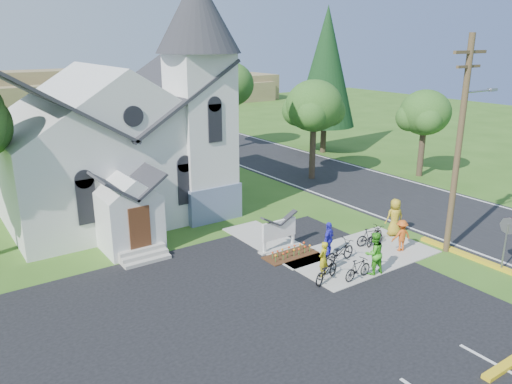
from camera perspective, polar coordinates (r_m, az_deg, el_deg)
ground at (r=22.79m, az=9.99°, el=-8.47°), size 120.00×120.00×0.00m
parking_lot at (r=17.56m, az=-2.38°, el=-16.61°), size 20.00×16.00×0.02m
road at (r=39.62m, az=5.17°, el=2.89°), size 8.00×90.00×0.02m
sidewalk at (r=24.08m, az=11.72°, el=-7.06°), size 7.00×4.00×0.05m
church at (r=28.76m, az=-15.68°, el=7.53°), size 12.35×12.00×13.00m
church_sign at (r=23.84m, az=2.65°, el=-4.33°), size 2.20×0.40×1.70m
flower_bed at (r=23.58m, az=3.95°, el=-7.23°), size 2.60×1.10×0.07m
utility_pole at (r=24.26m, az=22.32°, el=5.54°), size 3.45×0.28×10.00m
stop_sign at (r=23.96m, az=26.78°, el=-4.21°), size 0.11×0.76×2.48m
tree_road_near at (r=35.44m, az=6.65°, el=9.70°), size 4.00×4.00×7.05m
tree_road_mid at (r=45.29m, az=-3.09°, el=12.14°), size 4.40×4.40×7.80m
tree_road_far at (r=37.96m, az=18.77°, el=8.54°), size 3.60×3.60×6.30m
conifer at (r=44.02m, az=8.03°, el=13.96°), size 5.20×5.20×12.40m
distant_hills at (r=73.37m, az=-20.64°, el=10.21°), size 61.00×10.00×5.60m
cyclist_0 at (r=21.47m, az=7.68°, el=-7.59°), size 0.66×0.54×1.56m
bike_0 at (r=21.20m, az=8.04°, el=-8.88°), size 1.86×1.16×0.92m
cyclist_1 at (r=22.00m, az=13.33°, el=-6.82°), size 1.00×0.83×1.88m
bike_1 at (r=21.57m, az=11.57°, el=-8.60°), size 1.55×0.52×0.92m
cyclist_2 at (r=23.44m, az=8.30°, el=-5.31°), size 1.04×0.77×1.64m
bike_2 at (r=22.90m, az=9.53°, el=-6.78°), size 2.01×0.95×1.01m
cyclist_3 at (r=24.70m, az=16.28°, el=-4.78°), size 1.10×0.80×1.53m
bike_3 at (r=25.01m, az=12.90°, el=-5.01°), size 1.56×0.74×0.90m
cyclist_4 at (r=26.41m, az=15.57°, el=-2.80°), size 1.10×0.89×1.95m
bike_4 at (r=25.27m, az=13.38°, el=-4.87°), size 1.73×1.05×0.86m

